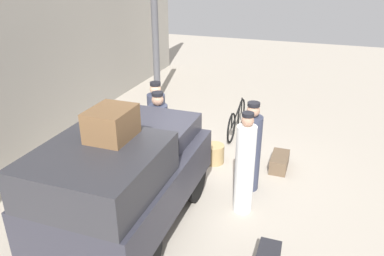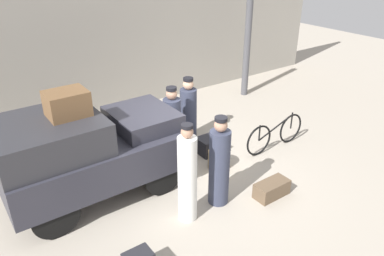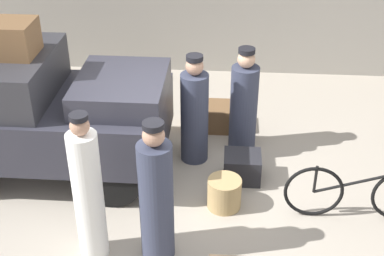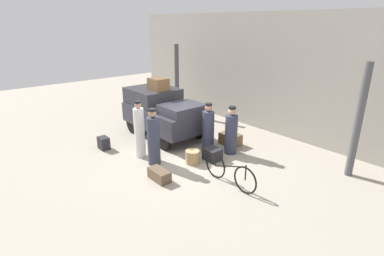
# 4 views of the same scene
# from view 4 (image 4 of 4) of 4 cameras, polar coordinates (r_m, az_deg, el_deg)

# --- Properties ---
(ground_plane) EXTENTS (30.00, 30.00, 0.00)m
(ground_plane) POSITION_cam_4_polar(r_m,az_deg,el_deg) (9.88, -1.64, -5.15)
(ground_plane) COLOR #A89E8E
(station_building_facade) EXTENTS (16.00, 0.15, 4.50)m
(station_building_facade) POSITION_cam_4_polar(r_m,az_deg,el_deg) (12.09, 13.75, 10.08)
(station_building_facade) COLOR gray
(station_building_facade) RESTS_ON ground
(canopy_pillar_left) EXTENTS (0.20, 0.20, 3.20)m
(canopy_pillar_left) POSITION_cam_4_polar(r_m,az_deg,el_deg) (14.00, -2.91, 9.15)
(canopy_pillar_left) COLOR #4C4C51
(canopy_pillar_left) RESTS_ON ground
(canopy_pillar_right) EXTENTS (0.20, 0.20, 3.20)m
(canopy_pillar_right) POSITION_cam_4_polar(r_m,az_deg,el_deg) (9.20, 29.11, 1.07)
(canopy_pillar_right) COLOR #4C4C51
(canopy_pillar_right) RESTS_ON ground
(truck) EXTENTS (3.30, 1.75, 1.74)m
(truck) POSITION_cam_4_polar(r_m,az_deg,el_deg) (11.32, -5.63, 3.28)
(truck) COLOR black
(truck) RESTS_ON ground
(bicycle) EXTENTS (1.81, 0.04, 0.79)m
(bicycle) POSITION_cam_4_polar(r_m,az_deg,el_deg) (8.07, 7.17, -8.34)
(bicycle) COLOR black
(bicycle) RESTS_ON ground
(wicker_basket) EXTENTS (0.44, 0.44, 0.41)m
(wicker_basket) POSITION_cam_4_polar(r_m,az_deg,el_deg) (9.26, 0.10, -5.52)
(wicker_basket) COLOR tan
(wicker_basket) RESTS_ON ground
(porter_standing_middle) EXTENTS (0.38, 0.38, 1.76)m
(porter_standing_middle) POSITION_cam_4_polar(r_m,az_deg,el_deg) (9.07, -7.33, -2.12)
(porter_standing_middle) COLOR #33384C
(porter_standing_middle) RESTS_ON ground
(porter_lifting_near_truck) EXTENTS (0.33, 0.33, 1.84)m
(porter_lifting_near_truck) POSITION_cam_4_polar(r_m,az_deg,el_deg) (9.62, -9.98, -0.63)
(porter_lifting_near_truck) COLOR white
(porter_lifting_near_truck) RESTS_ON ground
(conductor_in_dark_uniform) EXTENTS (0.41, 0.41, 1.60)m
(conductor_in_dark_uniform) POSITION_cam_4_polar(r_m,az_deg,el_deg) (9.84, 7.47, -0.85)
(conductor_in_dark_uniform) COLOR #33384C
(conductor_in_dark_uniform) RESTS_ON ground
(porter_with_bicycle) EXTENTS (0.39, 0.39, 1.63)m
(porter_with_bicycle) POSITION_cam_4_polar(r_m,az_deg,el_deg) (10.04, 3.11, -0.18)
(porter_with_bicycle) COLOR #33384C
(porter_with_bicycle) RESTS_ON ground
(trunk_large_brown) EXTENTS (0.70, 0.34, 0.31)m
(trunk_large_brown) POSITION_cam_4_polar(r_m,az_deg,el_deg) (8.40, -6.25, -8.85)
(trunk_large_brown) COLOR brown
(trunk_large_brown) RESTS_ON ground
(trunk_umber_medium) EXTENTS (0.51, 0.45, 0.39)m
(trunk_umber_medium) POSITION_cam_4_polar(r_m,az_deg,el_deg) (9.49, 3.90, -5.00)
(trunk_umber_medium) COLOR #232328
(trunk_umber_medium) RESTS_ON ground
(suitcase_tan_flat) EXTENTS (0.41, 0.30, 0.43)m
(suitcase_tan_flat) POSITION_cam_4_polar(r_m,az_deg,el_deg) (10.69, -16.47, -2.77)
(suitcase_tan_flat) COLOR #232328
(suitcase_tan_flat) RESTS_ON ground
(suitcase_small_leather) EXTENTS (0.72, 0.50, 0.40)m
(suitcase_small_leather) POSITION_cam_4_polar(r_m,az_deg,el_deg) (10.72, 7.32, -2.11)
(suitcase_small_leather) COLOR brown
(suitcase_small_leather) RESTS_ON ground
(trunk_on_truck_roof) EXTENTS (0.68, 0.56, 0.44)m
(trunk_on_truck_roof) POSITION_cam_4_polar(r_m,az_deg,el_deg) (11.26, -6.44, 8.31)
(trunk_on_truck_roof) COLOR brown
(trunk_on_truck_roof) RESTS_ON truck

